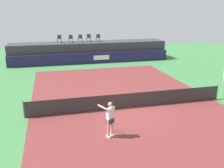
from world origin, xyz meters
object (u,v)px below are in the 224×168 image
Objects in this scene: spectator_chair_left at (71,38)px; spectator_chair_far_right at (98,37)px; tennis_player at (110,118)px; spectator_chair_right at (89,37)px; spectator_chair_far_left at (59,38)px; tennis_ball at (144,94)px; net_post_far at (217,92)px; net_post_near at (24,110)px; spectator_chair_center at (80,38)px.

spectator_chair_left and spectator_chair_far_right have the same top height.
spectator_chair_left is 18.54m from tennis_player.
spectator_chair_right and spectator_chair_far_right have the same top height.
spectator_chair_far_left and spectator_chair_far_right have the same top height.
tennis_player is 6.64m from tennis_ball.
spectator_chair_right is at bearing 111.80° from net_post_far.
spectator_chair_far_left reaches higher than tennis_player.
spectator_chair_far_right is 0.89× the size of net_post_near.
tennis_player reaches higher than tennis_ball.
spectator_chair_left is 1.00× the size of spectator_chair_right.
spectator_chair_far_left and spectator_chair_center have the same top height.
tennis_player is (0.07, -18.46, -1.73)m from spectator_chair_left.
spectator_chair_center is (2.35, -0.25, 0.00)m from spectator_chair_far_left.
net_post_near is 0.56× the size of tennis_player.
spectator_chair_far_left reaches higher than net_post_near.
spectator_chair_far_right is at bearing 93.00° from tennis_ball.
spectator_chair_center is at bearing -6.10° from spectator_chair_far_left.
spectator_chair_far_left is at bearing 94.00° from tennis_player.
spectator_chair_center is 18.62m from tennis_player.
spectator_chair_center is at bearing 86.80° from tennis_player.
spectator_chair_center reaches higher than tennis_ball.
spectator_chair_right is at bearing 83.74° from tennis_player.
net_post_near is at bearing -115.47° from spectator_chair_far_right.
spectator_chair_right is 18.94m from tennis_player.
tennis_ball is at bearing -78.02° from spectator_chair_center.
net_post_near and net_post_far have the same top height.
tennis_player reaches higher than net_post_far.
net_post_far is (8.32, -15.21, -2.19)m from spectator_chair_left.
spectator_chair_right reaches higher than tennis_player.
spectator_chair_far_right is (4.45, -0.23, 0.00)m from spectator_chair_far_left.
spectator_chair_right is 13.06× the size of tennis_ball.
spectator_chair_center is at bearing 101.98° from tennis_ball.
tennis_player is at bearing -38.05° from net_post_near.
net_post_near is at bearing -165.22° from tennis_ball.
spectator_chair_far_right is (3.20, 0.07, 0.00)m from spectator_chair_left.
tennis_player is (-8.26, -3.24, 0.46)m from net_post_far.
tennis_player is at bearing -89.79° from spectator_chair_left.
spectator_chair_far_left is 0.89× the size of net_post_far.
spectator_chair_center is 0.89× the size of net_post_near.
spectator_chair_far_left is 13.06× the size of tennis_ball.
spectator_chair_far_left is 1.28m from spectator_chair_left.
net_post_near is at bearing 180.00° from net_post_far.
spectator_chair_far_left is 1.00× the size of spectator_chair_far_right.
tennis_ball is at bearing -82.48° from spectator_chair_right.
net_post_near is at bearing -108.74° from spectator_chair_center.
spectator_chair_right is 0.50× the size of tennis_player.
net_post_near is 8.26m from tennis_ball.
spectator_chair_far_left is at bearing 179.78° from spectator_chair_right.
tennis_ball is (-4.43, 2.10, -0.46)m from net_post_far.
spectator_chair_center and spectator_chair_right have the same top height.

